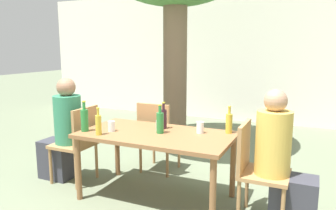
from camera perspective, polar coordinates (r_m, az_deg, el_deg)
The scene contains 16 objects.
ground_plane at distance 3.69m, azimuth -2.01°, elevation -15.80°, with size 30.00×30.00×0.00m, color #667056.
cafe_building_wall at distance 7.26m, azimuth 12.82°, elevation 8.19°, with size 10.00×0.08×2.80m.
dining_table_front at distance 3.46m, azimuth -2.08°, elevation -6.10°, with size 1.59×0.86×0.72m.
patio_chair_0 at distance 4.05m, azimuth -15.30°, elevation -5.84°, with size 0.44×0.44×0.92m.
patio_chair_1 at distance 3.19m, azimuth 14.97°, elevation -10.14°, with size 0.44×0.44×0.92m.
patio_chair_2 at distance 4.20m, azimuth -1.90°, elevation -4.88°, with size 0.44×0.44×0.92m.
person_seated_0 at distance 4.19m, azimuth -17.80°, elevation -4.92°, with size 0.56×0.32×1.26m.
person_seated_1 at distance 3.16m, azimuth 19.28°, elevation -10.07°, with size 0.56×0.31×1.25m.
oil_cruet_0 at distance 3.42m, azimuth -12.02°, elevation -3.30°, with size 0.06×0.06×0.29m.
oil_cruet_1 at distance 3.47m, azimuth 10.58°, elevation -3.04°, with size 0.07×0.07×0.29m.
wine_bottle_2 at distance 3.60m, azimuth -0.78°, elevation -2.33°, with size 0.07×0.07×0.30m.
green_bottle_3 at distance 3.59m, azimuth -14.33°, elevation -2.46°, with size 0.08×0.08×0.33m.
green_bottle_4 at distance 3.41m, azimuth -1.40°, elevation -2.99°, with size 0.08×0.08×0.31m.
drinking_glass_0 at distance 3.55m, azimuth -9.82°, elevation -3.65°, with size 0.07×0.07×0.11m.
drinking_glass_1 at distance 3.44m, azimuth 5.62°, elevation -3.91°, with size 0.08×0.08×0.12m.
drinking_glass_2 at distance 3.52m, azimuth -1.60°, elevation -3.60°, with size 0.06×0.06×0.11m.
Camera 1 is at (1.49, -2.97, 1.62)m, focal length 35.00 mm.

